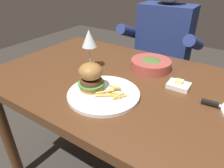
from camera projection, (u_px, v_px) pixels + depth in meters
dining_table at (128, 98)px, 0.94m from camera, size 1.31×0.77×0.74m
main_plate at (104, 94)px, 0.79m from camera, size 0.29×0.29×0.01m
burger_sandwich at (91, 76)px, 0.78m from camera, size 0.11×0.11×0.13m
fries_pile at (112, 93)px, 0.77m from camera, size 0.10×0.10×0.02m
wine_glass at (89, 40)px, 0.94m from camera, size 0.07×0.07×0.19m
butter_dish at (179, 85)px, 0.84m from camera, size 0.09×0.07×0.04m
soup_bowl at (151, 64)px, 0.99m from camera, size 0.20×0.20×0.05m
diner_person at (161, 63)px, 1.50m from camera, size 0.51×0.36×1.18m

